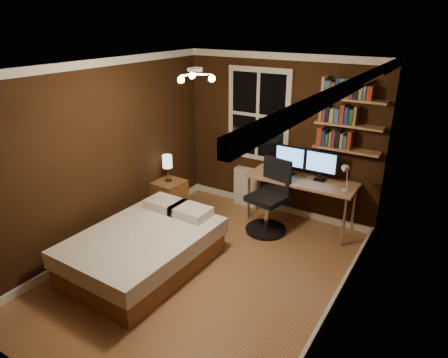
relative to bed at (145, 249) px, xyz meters
The scene contains 23 objects.
floor 0.81m from the bed, 24.39° to the left, with size 4.20×4.20×0.00m, color brown.
wall_back 2.70m from the bed, 74.02° to the left, with size 3.20×0.04×2.50m, color black.
wall_left 1.37m from the bed, 160.97° to the left, with size 0.04×4.20×2.50m, color black.
wall_right 2.51m from the bed, ahead, with size 0.04×4.20×2.50m, color black.
ceiling 2.36m from the bed, 24.39° to the left, with size 3.20×4.20×0.02m, color white.
window 2.72m from the bed, 81.83° to the left, with size 1.06×0.06×1.46m, color white.
door 2.70m from the bed, 28.46° to the right, with size 0.03×0.82×2.05m, color black, non-canonical shape.
ceiling_fixture 2.25m from the bed, 17.16° to the left, with size 0.44×0.44×0.18m, color beige, non-canonical shape.
bookshelf_lower 3.06m from the bed, 52.32° to the left, with size 0.92×0.22×0.03m, color tan.
books_row_lower 3.10m from the bed, 52.32° to the left, with size 0.54×0.16×0.23m, color #97331B, non-canonical shape.
bookshelf_middle 3.19m from the bed, 52.32° to the left, with size 0.92×0.22×0.03m, color tan.
books_row_middle 3.25m from the bed, 52.32° to the left, with size 0.54×0.16×0.23m, color navy, non-canonical shape.
bookshelf_upper 3.35m from the bed, 52.32° to the left, with size 0.92×0.22×0.03m, color tan.
books_row_upper 3.42m from the bed, 52.32° to the left, with size 0.66×0.16×0.23m, color #225131, non-canonical shape.
bed is the anchor object (origin of this frame).
nightstand 1.52m from the bed, 117.31° to the left, with size 0.45×0.45×0.56m, color brown.
bedside_lamp 1.61m from the bed, 117.31° to the left, with size 0.15×0.15×0.43m, color beige, non-canonical shape.
radiator 2.31m from the bed, 84.78° to the left, with size 0.43×0.15×0.65m, color silver.
desk 2.47m from the bed, 59.59° to the left, with size 1.60×0.60×0.76m.
monitor_left 2.49m from the bed, 65.48° to the left, with size 0.48×0.12×0.45m, color black, non-canonical shape.
monitor_right 2.72m from the bed, 55.91° to the left, with size 0.48×0.12×0.45m, color black, non-canonical shape.
desk_lamp 2.81m from the bed, 45.75° to the left, with size 0.14×0.32×0.44m, color silver, non-canonical shape.
office_chair 1.93m from the bed, 62.00° to the left, with size 0.60×0.60×1.09m.
Camera 1 is at (2.41, -3.46, 2.97)m, focal length 32.00 mm.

